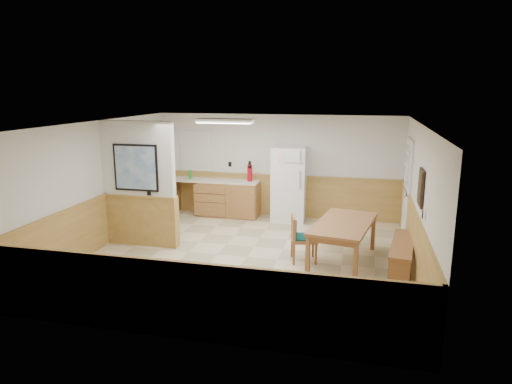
% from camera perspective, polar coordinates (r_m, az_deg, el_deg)
% --- Properties ---
extents(ground, '(6.00, 6.00, 0.00)m').
position_cam_1_polar(ground, '(8.69, -1.15, -8.11)').
color(ground, beige).
rests_on(ground, ground).
extents(ceiling, '(6.00, 6.00, 0.02)m').
position_cam_1_polar(ceiling, '(8.14, -1.23, 8.57)').
color(ceiling, silver).
rests_on(ceiling, back_wall).
extents(back_wall, '(6.00, 0.02, 2.50)m').
position_cam_1_polar(back_wall, '(11.20, 2.65, 3.27)').
color(back_wall, silver).
rests_on(back_wall, ground).
extents(right_wall, '(0.02, 6.00, 2.50)m').
position_cam_1_polar(right_wall, '(8.13, 19.75, -1.12)').
color(right_wall, silver).
rests_on(right_wall, ground).
extents(left_wall, '(0.02, 6.00, 2.50)m').
position_cam_1_polar(left_wall, '(9.51, -18.97, 0.88)').
color(left_wall, silver).
rests_on(left_wall, ground).
extents(wainscot_back, '(6.00, 0.04, 1.00)m').
position_cam_1_polar(wainscot_back, '(11.33, 2.60, -0.49)').
color(wainscot_back, tan).
rests_on(wainscot_back, ground).
extents(wainscot_right, '(0.04, 6.00, 1.00)m').
position_cam_1_polar(wainscot_right, '(8.33, 19.22, -6.13)').
color(wainscot_right, tan).
rests_on(wainscot_right, ground).
extents(wainscot_left, '(0.04, 6.00, 1.00)m').
position_cam_1_polar(wainscot_left, '(9.68, -18.55, -3.47)').
color(wainscot_left, tan).
rests_on(wainscot_left, ground).
extents(partition_wall, '(1.50, 0.20, 2.50)m').
position_cam_1_polar(partition_wall, '(9.31, -14.42, 0.82)').
color(partition_wall, silver).
rests_on(partition_wall, ground).
extents(kitchen_counter, '(2.20, 0.61, 1.00)m').
position_cam_1_polar(kitchen_counter, '(11.34, -3.70, -0.69)').
color(kitchen_counter, '#A26B39').
rests_on(kitchen_counter, ground).
extents(exterior_door, '(0.07, 1.02, 2.15)m').
position_cam_1_polar(exterior_door, '(10.01, 18.33, 0.33)').
color(exterior_door, white).
rests_on(exterior_door, ground).
extents(kitchen_window, '(0.80, 0.04, 1.00)m').
position_cam_1_polar(kitchen_window, '(11.70, -7.55, 5.07)').
color(kitchen_window, white).
rests_on(kitchen_window, back_wall).
extents(wall_painting, '(0.04, 0.50, 0.60)m').
position_cam_1_polar(wall_painting, '(7.77, 19.90, 0.52)').
color(wall_painting, black).
rests_on(wall_painting, right_wall).
extents(fluorescent_fixture, '(1.20, 0.30, 0.09)m').
position_cam_1_polar(fluorescent_fixture, '(9.61, -3.94, 8.86)').
color(fluorescent_fixture, white).
rests_on(fluorescent_fixture, ceiling).
extents(refrigerator, '(0.82, 0.74, 1.78)m').
position_cam_1_polar(refrigerator, '(10.85, 4.13, 1.00)').
color(refrigerator, white).
rests_on(refrigerator, ground).
extents(dining_table, '(1.23, 1.98, 0.75)m').
position_cam_1_polar(dining_table, '(8.40, 10.90, -4.32)').
color(dining_table, '#A46A3C').
rests_on(dining_table, ground).
extents(dining_bench, '(0.58, 1.70, 0.45)m').
position_cam_1_polar(dining_bench, '(8.52, 17.83, -6.70)').
color(dining_bench, '#A46A3C').
rests_on(dining_bench, ground).
extents(dining_chair, '(0.72, 0.57, 0.85)m').
position_cam_1_polar(dining_chair, '(8.37, 5.41, -5.40)').
color(dining_chair, '#A46A3C').
rests_on(dining_chair, ground).
extents(fire_extinguisher, '(0.16, 0.16, 0.49)m').
position_cam_1_polar(fire_extinguisher, '(11.06, -0.79, 2.47)').
color(fire_extinguisher, '#AB091A').
rests_on(fire_extinguisher, kitchen_counter).
extents(soap_bottle, '(0.08, 0.08, 0.22)m').
position_cam_1_polar(soap_bottle, '(11.51, -8.20, 2.20)').
color(soap_bottle, green).
rests_on(soap_bottle, kitchen_counter).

